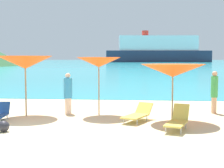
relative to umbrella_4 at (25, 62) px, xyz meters
The scene contains 11 objects.
ground_plane 7.52m from the umbrella_4, 77.86° to the left, with size 50.00×100.00×0.30m, color beige.
ocean_water 225.26m from the umbrella_4, 89.62° to the left, with size 650.00×440.00×0.02m, color #2DADBC.
umbrella_4 is the anchor object (origin of this frame).
umbrella_5 2.90m from the umbrella_4, ahead, with size 1.93×1.93×2.33m.
umbrella_6 5.72m from the umbrella_4, ahead, with size 2.30×2.30×2.08m.
lounge_chair_2 6.33m from the umbrella_4, 19.20° to the right, with size 0.97×1.60×0.76m.
lounge_chair_5 4.87m from the umbrella_4, ahead, with size 1.19×1.68×0.61m.
beachgoer_0 2.09m from the umbrella_4, 24.33° to the left, with size 0.35×0.35×1.68m.
beachgoer_1 7.78m from the umbrella_4, 10.04° to the left, with size 0.28×0.28×1.76m.
beach_ball 3.45m from the umbrella_4, 83.63° to the right, with size 0.35×0.35×0.35m, color #26262D.
cruise_ship 182.21m from the umbrella_4, 85.84° to the left, with size 61.71×18.39×18.35m.
Camera 1 is at (3.11, -9.47, 2.29)m, focal length 52.36 mm.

